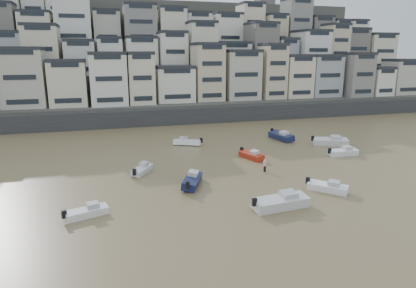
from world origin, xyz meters
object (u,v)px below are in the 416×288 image
object	(u,v)px
person_pink	(265,165)
boat_f	(142,169)
boat_a	(281,200)
boat_g	(330,140)
boat_j	(87,211)
boat_h	(187,141)
boat_b	(328,186)
boat_i	(281,135)
boat_c	(192,179)
boat_d	(343,151)
boat_e	(251,154)

from	to	relation	value
person_pink	boat_f	bearing A→B (deg)	166.08
boat_a	boat_g	distance (m)	29.57
boat_a	boat_j	size ratio (longest dim) A/B	1.45
boat_a	boat_h	bearing A→B (deg)	90.90
boat_b	boat_j	size ratio (longest dim) A/B	1.09
boat_b	boat_i	bearing A→B (deg)	121.95
boat_c	boat_i	distance (m)	28.16
boat_c	boat_i	size ratio (longest dim) A/B	0.89
boat_g	boat_f	bearing A→B (deg)	-147.25
boat_d	person_pink	size ratio (longest dim) A/B	2.94
boat_b	boat_j	xyz separation A→B (m)	(-26.23, 0.61, -0.06)
boat_i	person_pink	world-z (taller)	person_pink
boat_a	person_pink	bearing A→B (deg)	67.75
boat_b	boat_c	distance (m)	15.67
boat_j	person_pink	xyz separation A→B (m)	(22.35, 8.00, 0.27)
boat_e	boat_b	bearing A→B (deg)	-6.82
boat_d	boat_f	size ratio (longest dim) A/B	1.14
boat_d	boat_j	bearing A→B (deg)	-162.55
boat_g	person_pink	xyz separation A→B (m)	(-16.77, -10.14, 0.01)
boat_b	boat_h	size ratio (longest dim) A/B	0.94
boat_i	boat_b	bearing A→B (deg)	-23.87
boat_e	boat_i	bearing A→B (deg)	116.09
boat_f	boat_i	xyz separation A→B (m)	(26.35, 12.30, 0.24)
boat_c	boat_d	distance (m)	26.28
boat_f	boat_i	world-z (taller)	boat_i
boat_e	person_pink	size ratio (longest dim) A/B	2.75
boat_h	person_pink	size ratio (longest dim) A/B	2.97
boat_b	person_pink	xyz separation A→B (m)	(-3.88, 8.61, 0.21)
boat_j	boat_g	bearing A→B (deg)	6.49
boat_j	person_pink	distance (m)	23.74
boat_a	boat_c	xyz separation A→B (m)	(-7.08, 9.01, -0.12)
boat_c	boat_e	bearing A→B (deg)	-27.58
boat_d	boat_i	world-z (taller)	boat_i
boat_f	boat_h	bearing A→B (deg)	-2.57
boat_c	boat_h	distance (m)	19.93
boat_g	boat_i	bearing A→B (deg)	157.46
person_pink	boat_b	bearing A→B (deg)	-65.74
boat_d	boat_e	world-z (taller)	boat_d
boat_c	boat_j	bearing A→B (deg)	139.80
boat_a	boat_f	bearing A→B (deg)	123.26
boat_i	boat_f	bearing A→B (deg)	-73.73
boat_j	boat_h	bearing A→B (deg)	39.57
boat_d	person_pink	distance (m)	15.48
boat_c	boat_d	world-z (taller)	boat_c
boat_e	boat_g	size ratio (longest dim) A/B	0.76
boat_f	boat_i	bearing A→B (deg)	-32.93
boat_i	person_pink	distance (m)	19.35
boat_a	boat_f	world-z (taller)	boat_a
boat_g	boat_j	size ratio (longest dim) A/B	1.42
boat_a	boat_b	xyz separation A→B (m)	(7.33, 2.83, -0.22)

